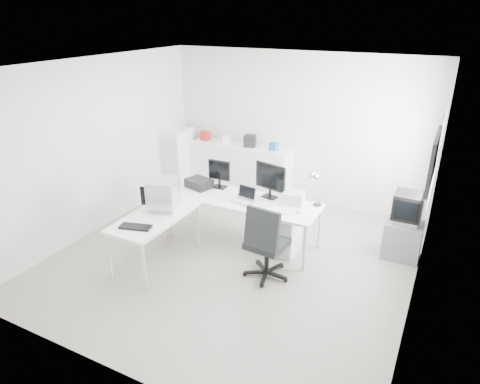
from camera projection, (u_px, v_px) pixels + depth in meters
The scene contains 30 objects.
floor at pixel (234, 258), 6.44m from camera, with size 5.00×5.00×0.01m, color beige.
ceiling at pixel (233, 65), 5.35m from camera, with size 5.00×5.00×0.01m, color white.
back_wall at pixel (296, 129), 7.94m from camera, with size 5.00×0.02×2.80m, color silver.
left_wall at pixel (98, 146), 6.94m from camera, with size 0.02×5.00×2.80m, color silver.
right_wall at pixel (428, 205), 4.85m from camera, with size 0.02×5.00×2.80m, color silver.
window at pixel (437, 158), 5.76m from camera, with size 0.02×1.20×1.10m, color white, non-canonical shape.
wall_picture at pixel (434, 160), 4.75m from camera, with size 0.04×0.90×0.60m, color black, non-canonical shape.
main_desk at pixel (242, 221), 6.75m from camera, with size 2.40×0.80×0.75m, color white, non-canonical shape.
side_desk at pixel (156, 239), 6.20m from camera, with size 0.70×1.40×0.75m, color white, non-canonical shape.
drawer_pedestal at pixel (285, 233), 6.52m from camera, with size 0.40×0.50×0.60m, color white.
inkjet_printer at pixel (199, 183), 7.01m from camera, with size 0.40×0.31×0.14m, color black.
lcd_monitor_small at pixel (219, 174), 6.94m from camera, with size 0.38×0.22×0.48m, color black, non-canonical shape.
lcd_monitor_large at pixel (270, 181), 6.55m from camera, with size 0.54×0.22×0.56m, color black, non-canonical shape.
laptop at pixel (243, 195), 6.45m from camera, with size 0.34×0.35×0.22m, color #B7B7BA, non-canonical shape.
white_keyboard at pixel (278, 210), 6.20m from camera, with size 0.40×0.12×0.02m, color white.
white_mouse at pixel (299, 212), 6.11m from camera, with size 0.06×0.06×0.06m, color white.
laser_printer at pixel (294, 198), 6.43m from camera, with size 0.31×0.27×0.18m, color silver.
desk_lamp at pixel (318, 191), 6.29m from camera, with size 0.16×0.16×0.48m, color silver, non-canonical shape.
crt_monitor at pixel (164, 195), 6.17m from camera, with size 0.40×0.40×0.46m, color #B7B7BA, non-canonical shape.
black_keyboard at pixel (136, 227), 5.72m from camera, with size 0.43×0.17×0.03m, color black.
office_chair at pixel (267, 240), 5.79m from camera, with size 0.65×0.65×1.13m, color #232628, non-canonical shape.
tv_cabinet at pixel (402, 240), 6.37m from camera, with size 0.53×0.43×0.57m, color slate.
crt_tv at pixel (408, 209), 6.17m from camera, with size 0.50×0.48×0.45m, color black, non-canonical shape.
sideboard at pixel (241, 170), 8.51m from camera, with size 2.04×0.51×1.02m, color white.
clutter_box_a at pixel (205, 136), 8.61m from camera, with size 0.17×0.16×0.17m, color #A62317.
clutter_box_b at pixel (227, 139), 8.41m from camera, with size 0.15×0.13×0.15m, color white.
clutter_box_c at pixel (250, 141), 8.18m from camera, with size 0.22×0.20×0.22m, color black.
clutter_box_d at pixel (274, 146), 7.99m from camera, with size 0.14×0.13×0.14m, color #1759A1.
clutter_bottle at pixel (194, 132), 8.76m from camera, with size 0.07×0.07×0.22m, color white.
filing_cabinet at pixel (177, 160), 8.68m from camera, with size 0.45×0.53×1.27m, color white.
Camera 1 is at (2.61, -4.89, 3.43)m, focal length 32.00 mm.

